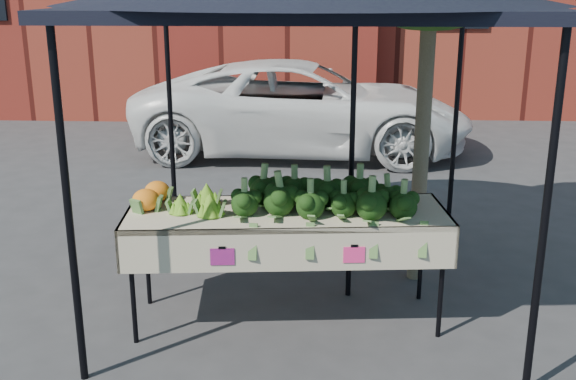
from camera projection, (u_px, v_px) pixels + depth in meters
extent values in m
plane|color=#313134|center=(317.00, 323.00, 5.25)|extent=(90.00, 90.00, 0.00)
cube|color=beige|center=(287.00, 266.00, 5.19)|extent=(2.46, 1.02, 0.90)
cube|color=#F22D8C|center=(218.00, 254.00, 4.75)|extent=(0.17, 0.01, 0.12)
cube|color=#F62E7E|center=(349.00, 257.00, 4.71)|extent=(0.17, 0.01, 0.12)
ellipsoid|color=black|center=(324.00, 192.00, 5.03)|extent=(1.39, 0.59, 0.28)
ellipsoid|color=#74A826|center=(198.00, 196.00, 5.05)|extent=(0.45, 0.49, 0.22)
ellipsoid|color=orange|center=(152.00, 193.00, 5.15)|extent=(0.25, 0.45, 0.20)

